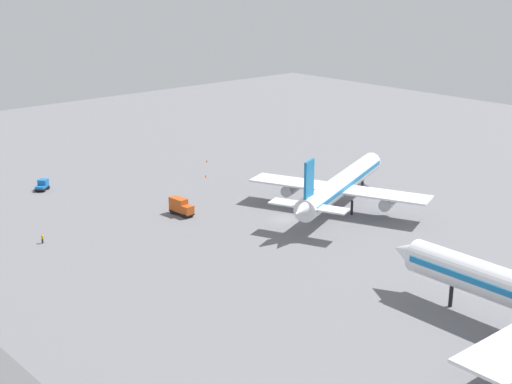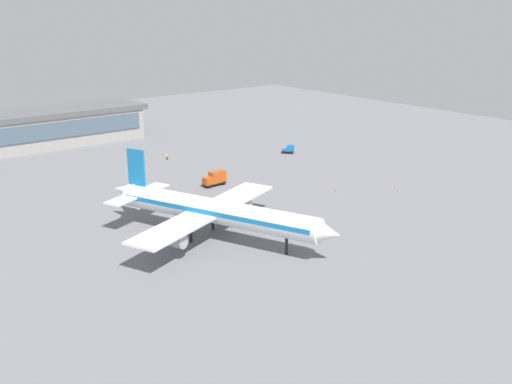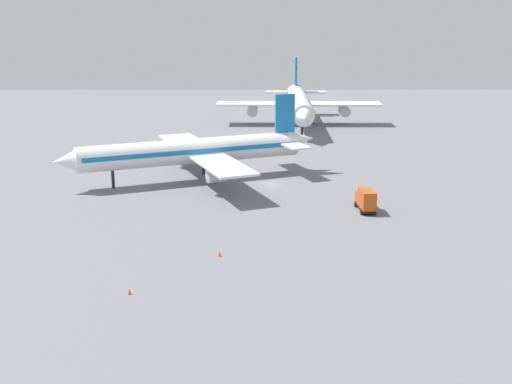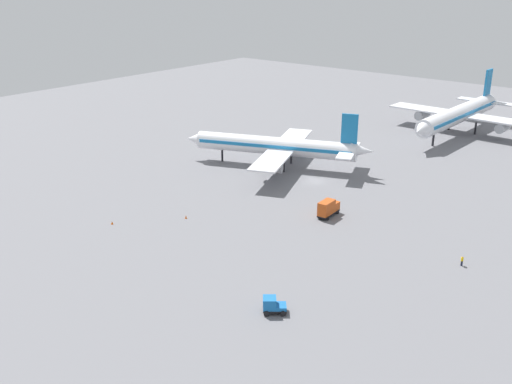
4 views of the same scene
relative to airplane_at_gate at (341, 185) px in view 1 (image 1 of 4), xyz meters
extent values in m
plane|color=slate|center=(-3.03, -12.90, -5.10)|extent=(288.00, 288.00, 0.00)
cylinder|color=white|center=(-0.19, 0.48, 0.00)|extent=(18.36, 37.43, 4.25)
cone|color=white|center=(-7.87, 19.58, 0.00)|extent=(5.33, 5.45, 4.04)
cone|color=white|center=(7.49, -18.63, 0.64)|extent=(5.14, 6.20, 3.40)
cube|color=#1972B2|center=(-0.19, 0.48, 0.32)|extent=(17.86, 36.02, 0.76)
cube|color=white|center=(0.53, -1.31, -0.42)|extent=(36.35, 19.43, 0.38)
cylinder|color=#A5A8AD|center=(-9.00, -5.15, -1.91)|extent=(4.04, 5.53, 2.34)
cylinder|color=#A5A8AD|center=(10.06, 2.52, -1.91)|extent=(4.04, 5.53, 2.34)
cube|color=white|center=(6.29, -15.65, 0.43)|extent=(14.91, 8.69, 0.31)
cube|color=#1972B2|center=(6.29, -15.65, 5.53)|extent=(1.81, 3.61, 6.80)
cylinder|color=black|center=(-5.24, 13.02, -3.61)|extent=(0.51, 0.51, 2.97)
cylinder|color=black|center=(-2.19, -3.66, -3.61)|extent=(0.51, 0.51, 2.97)
cylinder|color=black|center=(4.12, -1.12, -3.61)|extent=(0.51, 0.51, 2.97)
cone|color=white|center=(32.52, -21.29, 0.82)|extent=(5.03, 4.79, 4.68)
cylinder|color=black|center=(40.72, -21.47, -3.37)|extent=(0.59, 0.59, 3.45)
cube|color=black|center=(-18.13, -26.22, -4.55)|extent=(5.71, 2.24, 0.30)
cube|color=#BF4C19|center=(-16.23, -26.10, -3.60)|extent=(1.91, 2.01, 1.60)
cube|color=#3F596B|center=(-15.42, -26.05, -3.28)|extent=(0.18, 1.60, 0.90)
cube|color=#BF4C19|center=(-19.02, -26.27, -3.10)|extent=(3.91, 2.13, 2.60)
cylinder|color=black|center=(-16.23, -25.15, -4.70)|extent=(0.82, 0.35, 0.80)
cylinder|color=black|center=(-16.11, -27.04, -4.70)|extent=(0.82, 0.35, 0.80)
cylinder|color=black|center=(-20.14, -25.39, -4.70)|extent=(0.82, 0.35, 0.80)
cylinder|color=black|center=(-20.02, -27.29, -4.70)|extent=(0.82, 0.35, 0.80)
cube|color=black|center=(-51.83, -39.15, -4.55)|extent=(3.50, 3.68, 0.30)
cube|color=#1966B2|center=(-52.27, -38.61, -3.60)|extent=(2.61, 2.60, 1.60)
cube|color=#3F596B|center=(-52.79, -37.98, -3.28)|extent=(1.28, 1.08, 0.90)
cube|color=#1966B2|center=(-51.26, -39.84, -4.15)|extent=(2.36, 2.29, 0.50)
cylinder|color=black|center=(-53.27, -38.89, -4.70)|extent=(0.74, 0.81, 0.80)
cylinder|color=black|center=(-51.81, -37.68, -4.70)|extent=(0.74, 0.81, 0.80)
cylinder|color=black|center=(-51.85, -40.62, -4.70)|extent=(0.74, 0.81, 0.80)
cylinder|color=black|center=(-50.38, -39.40, -4.70)|extent=(0.74, 0.81, 0.80)
cylinder|color=#1E2338|center=(-22.03, -53.78, -4.67)|extent=(0.39, 0.39, 0.85)
cylinder|color=yellow|center=(-22.03, -53.78, -3.95)|extent=(0.46, 0.46, 0.60)
sphere|color=tan|center=(-22.03, -53.78, -3.54)|extent=(0.22, 0.22, 0.22)
cylinder|color=yellow|center=(-21.79, -53.73, -3.95)|extent=(0.10, 0.10, 0.54)
cylinder|color=yellow|center=(-22.26, -53.84, -3.95)|extent=(0.10, 0.10, 0.54)
cone|color=#EA590C|center=(-46.92, 2.66, -4.80)|extent=(0.44, 0.44, 0.60)
cone|color=#EA590C|center=(-36.32, -5.98, -4.80)|extent=(0.44, 0.44, 0.60)
camera|label=1|loc=(94.47, -106.96, 42.08)|focal=51.86mm
camera|label=2|loc=(53.75, 79.04, 33.43)|focal=41.16mm
camera|label=3|loc=(-106.44, -9.85, 22.06)|focal=44.67mm
camera|label=4|loc=(-107.89, -81.71, 38.84)|focal=41.52mm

